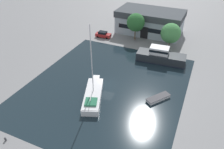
% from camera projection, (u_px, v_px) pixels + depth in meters
% --- Properties ---
extents(ground_plane, '(440.00, 440.00, 0.00)m').
position_uv_depth(ground_plane, '(107.00, 85.00, 42.69)').
color(ground_plane, slate).
extents(water_canal, '(29.17, 34.19, 0.01)m').
position_uv_depth(water_canal, '(107.00, 85.00, 42.68)').
color(water_canal, black).
rests_on(water_canal, ground).
extents(warehouse_building, '(18.79, 10.73, 6.50)m').
position_uv_depth(warehouse_building, '(150.00, 21.00, 63.45)').
color(warehouse_building, '#99A8B2').
rests_on(warehouse_building, ground).
extents(quay_tree_near_building, '(4.93, 4.93, 6.70)m').
position_uv_depth(quay_tree_near_building, '(171.00, 33.00, 53.67)').
color(quay_tree_near_building, brown).
rests_on(quay_tree_near_building, ground).
extents(quay_tree_by_water, '(4.83, 4.83, 7.29)m').
position_uv_depth(quay_tree_by_water, '(136.00, 22.00, 58.20)').
color(quay_tree_by_water, brown).
rests_on(quay_tree_by_water, ground).
extents(parked_car, '(4.43, 2.14, 1.68)m').
position_uv_depth(parked_car, '(103.00, 34.00, 61.57)').
color(parked_car, maroon).
rests_on(parked_car, ground).
extents(sailboat_moored, '(6.05, 10.64, 13.67)m').
position_uv_depth(sailboat_moored, '(93.00, 95.00, 39.13)').
color(sailboat_moored, silver).
rests_on(sailboat_moored, water_canal).
extents(motor_cruiser, '(11.33, 4.57, 3.53)m').
position_uv_depth(motor_cruiser, '(161.00, 56.00, 49.91)').
color(motor_cruiser, '#23282D').
rests_on(motor_cruiser, water_canal).
extents(small_dinghy, '(3.92, 4.63, 0.58)m').
position_uv_depth(small_dinghy, '(158.00, 98.00, 38.96)').
color(small_dinghy, silver).
rests_on(small_dinghy, water_canal).
extents(mooring_bollard, '(0.32, 0.32, 0.62)m').
position_uv_depth(mooring_bollard, '(5.00, 139.00, 31.26)').
color(mooring_bollard, '#47474C').
rests_on(mooring_bollard, ground).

